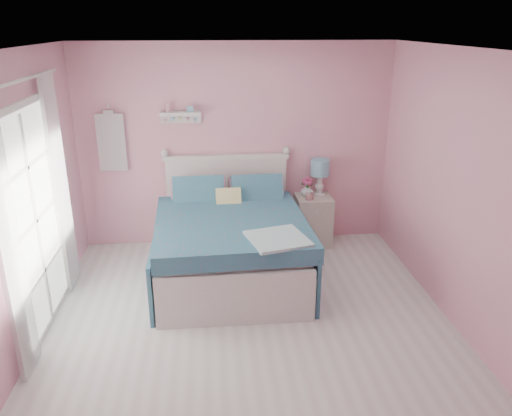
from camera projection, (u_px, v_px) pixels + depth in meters
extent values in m
plane|color=beige|center=(251.00, 334.00, 4.78)|extent=(4.50, 4.50, 0.00)
plane|color=pink|center=(236.00, 147.00, 6.43)|extent=(4.00, 0.00, 4.00)
plane|color=pink|center=(293.00, 380.00, 2.23)|extent=(4.00, 0.00, 4.00)
plane|color=pink|center=(11.00, 215.00, 4.15)|extent=(0.00, 4.50, 4.50)
plane|color=pink|center=(471.00, 199.00, 4.50)|extent=(0.00, 4.50, 4.50)
plane|color=white|center=(250.00, 50.00, 3.87)|extent=(4.50, 4.50, 0.00)
cube|color=silver|center=(231.00, 259.00, 5.79)|extent=(1.60, 2.07, 0.44)
cube|color=silver|center=(231.00, 236.00, 5.69)|extent=(1.54, 2.00, 0.16)
cube|color=silver|center=(227.00, 201.00, 6.61)|extent=(1.56, 0.07, 1.15)
cube|color=silver|center=(226.00, 157.00, 6.40)|extent=(1.62, 0.09, 0.06)
cube|color=silver|center=(236.00, 299.00, 4.84)|extent=(1.56, 0.06, 0.56)
cube|color=teal|center=(231.00, 227.00, 5.49)|extent=(1.71, 1.81, 0.18)
cube|color=pink|center=(199.00, 194.00, 6.20)|extent=(0.69, 0.30, 0.43)
cube|color=pink|center=(256.00, 192.00, 6.27)|extent=(0.69, 0.30, 0.43)
cube|color=#CCBC59|center=(229.00, 201.00, 5.98)|extent=(0.31, 0.23, 0.31)
cube|color=beige|center=(313.00, 220.00, 6.62)|extent=(0.46, 0.43, 0.66)
cube|color=silver|center=(317.00, 212.00, 6.37)|extent=(0.40, 0.02, 0.16)
sphere|color=white|center=(317.00, 212.00, 6.34)|extent=(0.03, 0.03, 0.03)
cylinder|color=white|center=(319.00, 193.00, 6.61)|extent=(0.15, 0.15, 0.02)
cylinder|color=white|center=(319.00, 184.00, 6.56)|extent=(0.08, 0.08, 0.26)
cylinder|color=#77B0C7|center=(320.00, 167.00, 6.48)|extent=(0.24, 0.24, 0.22)
imported|color=white|center=(307.00, 190.00, 6.49)|extent=(0.17, 0.17, 0.17)
imported|color=#CB888C|center=(310.00, 196.00, 6.39)|extent=(0.14, 0.14, 0.09)
sphere|color=#C74478|center=(307.00, 179.00, 6.43)|extent=(0.06, 0.06, 0.06)
sphere|color=#C74478|center=(310.00, 181.00, 6.47)|extent=(0.06, 0.06, 0.06)
sphere|color=#C74478|center=(304.00, 181.00, 6.45)|extent=(0.06, 0.06, 0.06)
sphere|color=#C74478|center=(309.00, 184.00, 6.43)|extent=(0.06, 0.06, 0.06)
sphere|color=#C74478|center=(305.00, 183.00, 6.43)|extent=(0.06, 0.06, 0.06)
cube|color=silver|center=(180.00, 113.00, 6.13)|extent=(0.50, 0.14, 0.04)
cube|color=silver|center=(181.00, 118.00, 6.22)|extent=(0.50, 0.03, 0.12)
cylinder|color=#D18C99|center=(168.00, 108.00, 6.10)|extent=(0.06, 0.06, 0.10)
cube|color=#77B0C7|center=(190.00, 109.00, 6.13)|extent=(0.08, 0.06, 0.07)
cube|color=white|center=(112.00, 143.00, 6.19)|extent=(0.34, 0.03, 0.72)
cube|color=silver|center=(16.00, 107.00, 4.24)|extent=(0.04, 1.32, 0.06)
cube|color=silver|center=(51.00, 319.00, 4.97)|extent=(0.04, 1.32, 0.06)
cube|color=silver|center=(10.00, 253.00, 4.03)|extent=(0.04, 0.06, 2.10)
cube|color=silver|center=(54.00, 201.00, 5.20)|extent=(0.04, 0.06, 2.10)
cube|color=white|center=(35.00, 221.00, 4.60)|extent=(0.02, 1.20, 2.04)
cube|color=white|center=(9.00, 244.00, 3.88)|extent=(0.04, 0.40, 2.32)
cube|color=white|center=(61.00, 186.00, 5.27)|extent=(0.04, 0.40, 2.32)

